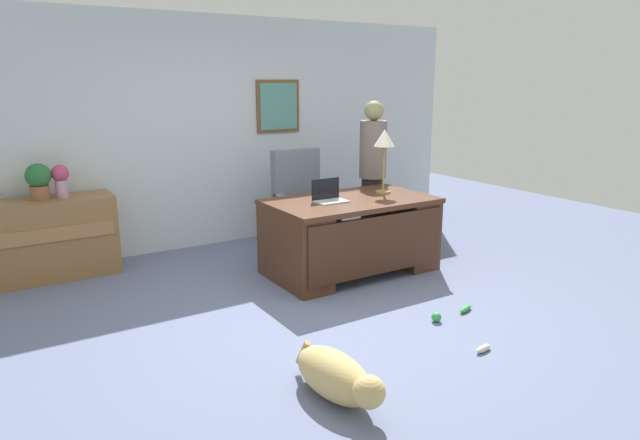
% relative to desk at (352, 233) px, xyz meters
% --- Properties ---
extents(ground_plane, '(12.00, 12.00, 0.00)m').
position_rel_desk_xyz_m(ground_plane, '(-0.78, -0.76, -0.42)').
color(ground_plane, slate).
extents(back_wall, '(7.00, 0.16, 2.70)m').
position_rel_desk_xyz_m(back_wall, '(-0.77, 1.84, 0.93)').
color(back_wall, silver).
rests_on(back_wall, ground_plane).
extents(desk, '(1.70, 1.00, 0.78)m').
position_rel_desk_xyz_m(desk, '(0.00, 0.00, 0.00)').
color(desk, '#4C2B19').
rests_on(desk, ground_plane).
extents(credenza, '(1.47, 0.50, 0.82)m').
position_rel_desk_xyz_m(credenza, '(-2.78, 1.49, -0.01)').
color(credenza, olive).
rests_on(credenza, ground_plane).
extents(armchair, '(0.60, 0.59, 1.18)m').
position_rel_desk_xyz_m(armchair, '(-0.03, 0.96, 0.09)').
color(armchair, slate).
rests_on(armchair, ground_plane).
extents(person_standing, '(0.32, 0.32, 1.73)m').
position_rel_desk_xyz_m(person_standing, '(0.80, 0.71, 0.48)').
color(person_standing, '#262323').
rests_on(person_standing, ground_plane).
extents(dog_lying, '(0.35, 0.84, 0.30)m').
position_rel_desk_xyz_m(dog_lying, '(-1.48, -1.94, -0.27)').
color(dog_lying, tan).
rests_on(dog_lying, ground_plane).
extents(laptop, '(0.32, 0.22, 0.22)m').
position_rel_desk_xyz_m(laptop, '(-0.26, 0.04, 0.42)').
color(laptop, '#B2B5BA').
rests_on(laptop, desk).
extents(desk_lamp, '(0.22, 0.22, 0.68)m').
position_rel_desk_xyz_m(desk_lamp, '(0.47, 0.09, 0.91)').
color(desk_lamp, '#9E8447').
rests_on(desk_lamp, desk).
extents(vase_with_flowers, '(0.17, 0.17, 0.33)m').
position_rel_desk_xyz_m(vase_with_flowers, '(-2.52, 1.49, 0.59)').
color(vase_with_flowers, '#BA8CAE').
rests_on(vase_with_flowers, credenza).
extents(potted_plant, '(0.24, 0.24, 0.36)m').
position_rel_desk_xyz_m(potted_plant, '(-2.71, 1.49, 0.59)').
color(potted_plant, brown).
rests_on(potted_plant, credenza).
extents(dog_toy_ball, '(0.08, 0.08, 0.08)m').
position_rel_desk_xyz_m(dog_toy_ball, '(-0.13, -1.41, -0.38)').
color(dog_toy_ball, green).
rests_on(dog_toy_ball, ground_plane).
extents(dog_toy_bone, '(0.17, 0.07, 0.05)m').
position_rel_desk_xyz_m(dog_toy_bone, '(-0.20, -1.99, -0.40)').
color(dog_toy_bone, beige).
rests_on(dog_toy_bone, ground_plane).
extents(dog_toy_plush, '(0.19, 0.10, 0.05)m').
position_rel_desk_xyz_m(dog_toy_plush, '(0.24, -1.39, -0.40)').
color(dog_toy_plush, green).
rests_on(dog_toy_plush, ground_plane).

